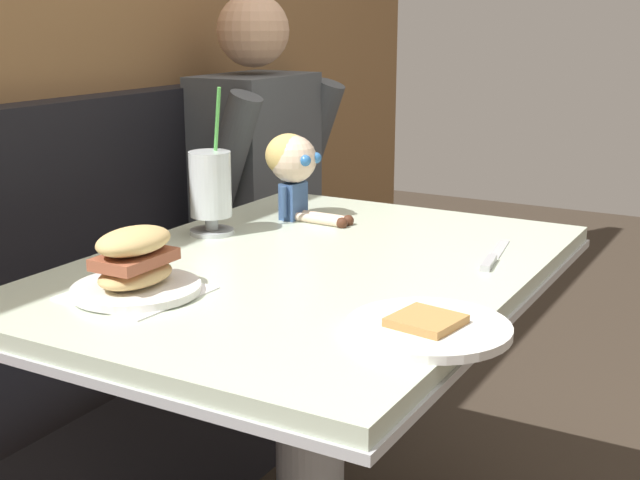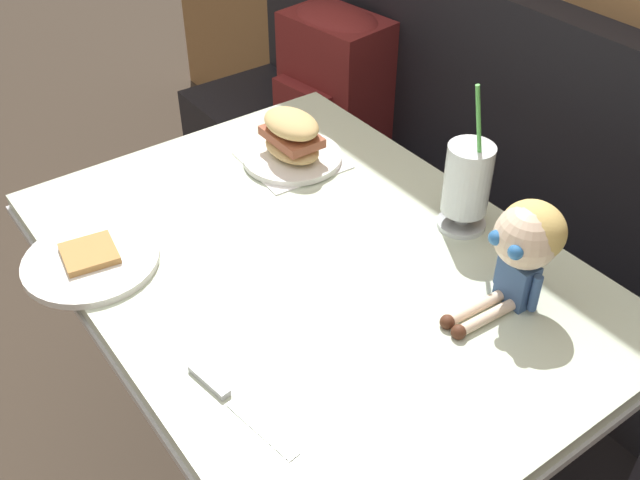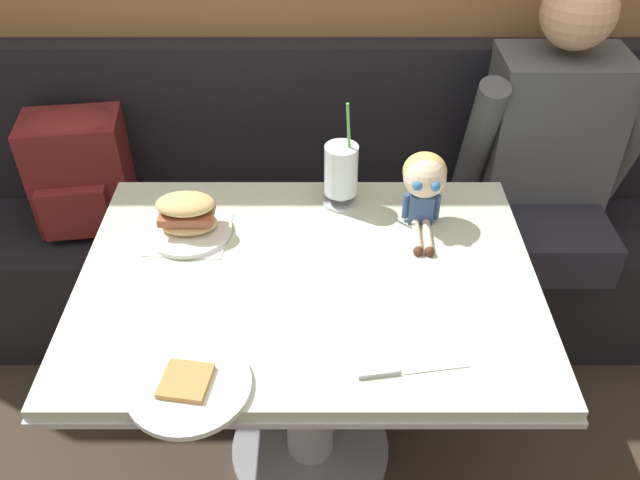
{
  "view_description": "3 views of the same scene",
  "coord_description": "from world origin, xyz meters",
  "px_view_note": "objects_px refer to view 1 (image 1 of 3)",
  "views": [
    {
      "loc": [
        -1.35,
        -0.61,
        1.2
      ],
      "look_at": [
        -0.01,
        0.15,
        0.79
      ],
      "focal_mm": 47.85,
      "sensor_mm": 36.0,
      "label": 1
    },
    {
      "loc": [
        0.86,
        -0.44,
        1.62
      ],
      "look_at": [
        0.03,
        0.17,
        0.81
      ],
      "focal_mm": 41.44,
      "sensor_mm": 36.0,
      "label": 2
    },
    {
      "loc": [
        0.03,
        -1.01,
        1.8
      ],
      "look_at": [
        0.03,
        0.21,
        0.83
      ],
      "focal_mm": 37.1,
      "sensor_mm": 36.0,
      "label": 3
    }
  ],
  "objects_px": {
    "toast_plate": "(428,327)",
    "milkshake_glass": "(211,188)",
    "butter_knife": "(492,259)",
    "sandwich_plate": "(135,268)",
    "seated_doll": "(293,164)",
    "diner_patron": "(267,173)"
  },
  "relations": [
    {
      "from": "diner_patron",
      "to": "toast_plate",
      "type": "bearing_deg",
      "value": -136.59
    },
    {
      "from": "toast_plate",
      "to": "butter_knife",
      "type": "xyz_separation_m",
      "value": [
        0.41,
        0.04,
        -0.0
      ]
    },
    {
      "from": "toast_plate",
      "to": "seated_doll",
      "type": "relative_size",
      "value": 1.13
    },
    {
      "from": "butter_knife",
      "to": "seated_doll",
      "type": "bearing_deg",
      "value": 77.66
    },
    {
      "from": "sandwich_plate",
      "to": "seated_doll",
      "type": "height_order",
      "value": "seated_doll"
    },
    {
      "from": "milkshake_glass",
      "to": "sandwich_plate",
      "type": "xyz_separation_m",
      "value": [
        -0.39,
        -0.13,
        -0.05
      ]
    },
    {
      "from": "butter_knife",
      "to": "seated_doll",
      "type": "relative_size",
      "value": 1.07
    },
    {
      "from": "toast_plate",
      "to": "milkshake_glass",
      "type": "height_order",
      "value": "milkshake_glass"
    },
    {
      "from": "diner_patron",
      "to": "seated_doll",
      "type": "bearing_deg",
      "value": -140.79
    },
    {
      "from": "butter_knife",
      "to": "milkshake_glass",
      "type": "bearing_deg",
      "value": 99.15
    },
    {
      "from": "diner_patron",
      "to": "milkshake_glass",
      "type": "bearing_deg",
      "value": -156.52
    },
    {
      "from": "milkshake_glass",
      "to": "seated_doll",
      "type": "bearing_deg",
      "value": -20.85
    },
    {
      "from": "sandwich_plate",
      "to": "seated_doll",
      "type": "xyz_separation_m",
      "value": [
        0.6,
        0.05,
        0.08
      ]
    },
    {
      "from": "toast_plate",
      "to": "seated_doll",
      "type": "height_order",
      "value": "seated_doll"
    },
    {
      "from": "seated_doll",
      "to": "toast_plate",
      "type": "bearing_deg",
      "value": -133.43
    },
    {
      "from": "toast_plate",
      "to": "diner_patron",
      "type": "distance_m",
      "value": 1.34
    },
    {
      "from": "milkshake_glass",
      "to": "butter_knife",
      "type": "relative_size",
      "value": 1.34
    },
    {
      "from": "toast_plate",
      "to": "butter_knife",
      "type": "distance_m",
      "value": 0.42
    },
    {
      "from": "sandwich_plate",
      "to": "butter_knife",
      "type": "distance_m",
      "value": 0.68
    },
    {
      "from": "toast_plate",
      "to": "diner_patron",
      "type": "height_order",
      "value": "diner_patron"
    },
    {
      "from": "toast_plate",
      "to": "milkshake_glass",
      "type": "distance_m",
      "value": 0.72
    },
    {
      "from": "toast_plate",
      "to": "milkshake_glass",
      "type": "bearing_deg",
      "value": 63.46
    }
  ]
}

